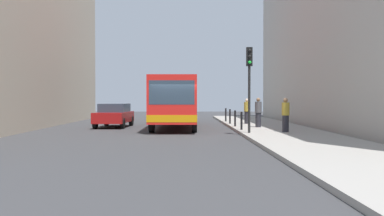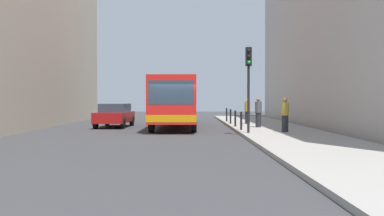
{
  "view_description": "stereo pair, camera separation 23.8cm",
  "coord_description": "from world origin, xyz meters",
  "px_view_note": "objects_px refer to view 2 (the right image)",
  "views": [
    {
      "loc": [
        0.42,
        -23.3,
        1.79
      ],
      "look_at": [
        0.88,
        2.63,
        1.26
      ],
      "focal_mm": 42.5,
      "sensor_mm": 36.0,
      "label": 1
    },
    {
      "loc": [
        0.66,
        -23.3,
        1.79
      ],
      "look_at": [
        0.88,
        2.63,
        1.26
      ],
      "focal_mm": 42.5,
      "sensor_mm": 36.0,
      "label": 2
    }
  ],
  "objects_px": {
    "pedestrian_near_signal": "(285,115)",
    "pedestrian_mid_sidewalk": "(258,112)",
    "bollard_far": "(231,116)",
    "car_beside_bus": "(115,115)",
    "traffic_light": "(249,73)",
    "pedestrian_far_sidewalk": "(248,111)",
    "bollard_near": "(241,121)",
    "bollard_mid": "(235,118)",
    "bollard_farthest": "(227,115)",
    "car_behind_bus": "(174,111)",
    "bus": "(176,100)"
  },
  "relations": [
    {
      "from": "bollard_mid",
      "to": "bollard_near",
      "type": "bearing_deg",
      "value": -90.0
    },
    {
      "from": "bus",
      "to": "traffic_light",
      "type": "bearing_deg",
      "value": 120.83
    },
    {
      "from": "traffic_light",
      "to": "pedestrian_near_signal",
      "type": "xyz_separation_m",
      "value": [
        1.88,
        0.56,
        -2.02
      ]
    },
    {
      "from": "bollard_farthest",
      "to": "pedestrian_far_sidewalk",
      "type": "xyz_separation_m",
      "value": [
        1.1,
        -3.09,
        0.34
      ]
    },
    {
      "from": "bollard_farthest",
      "to": "pedestrian_near_signal",
      "type": "distance_m",
      "value": 10.71
    },
    {
      "from": "bollard_farthest",
      "to": "pedestrian_far_sidewalk",
      "type": "bearing_deg",
      "value": -70.37
    },
    {
      "from": "pedestrian_far_sidewalk",
      "to": "bollard_farthest",
      "type": "bearing_deg",
      "value": -6.4
    },
    {
      "from": "pedestrian_near_signal",
      "to": "bollard_farthest",
      "type": "bearing_deg",
      "value": 118.38
    },
    {
      "from": "bollard_far",
      "to": "car_beside_bus",
      "type": "bearing_deg",
      "value": -170.56
    },
    {
      "from": "traffic_light",
      "to": "bollard_far",
      "type": "bearing_deg",
      "value": 90.71
    },
    {
      "from": "car_behind_bus",
      "to": "bollard_mid",
      "type": "bearing_deg",
      "value": 114.72
    },
    {
      "from": "traffic_light",
      "to": "bollard_farthest",
      "type": "relative_size",
      "value": 4.32
    },
    {
      "from": "car_beside_bus",
      "to": "bollard_far",
      "type": "distance_m",
      "value": 7.51
    },
    {
      "from": "bus",
      "to": "pedestrian_far_sidewalk",
      "type": "relative_size",
      "value": 6.71
    },
    {
      "from": "pedestrian_mid_sidewalk",
      "to": "bollard_mid",
      "type": "bearing_deg",
      "value": 35.77
    },
    {
      "from": "bus",
      "to": "bollard_far",
      "type": "xyz_separation_m",
      "value": [
        3.55,
        1.76,
        -1.1
      ]
    },
    {
      "from": "pedestrian_near_signal",
      "to": "pedestrian_mid_sidewalk",
      "type": "distance_m",
      "value": 3.85
    },
    {
      "from": "traffic_light",
      "to": "pedestrian_near_signal",
      "type": "distance_m",
      "value": 2.81
    },
    {
      "from": "car_behind_bus",
      "to": "pedestrian_far_sidewalk",
      "type": "relative_size",
      "value": 2.73
    },
    {
      "from": "car_behind_bus",
      "to": "bollard_far",
      "type": "distance_m",
      "value": 8.27
    },
    {
      "from": "car_behind_bus",
      "to": "bollard_mid",
      "type": "height_order",
      "value": "car_behind_bus"
    },
    {
      "from": "traffic_light",
      "to": "pedestrian_far_sidewalk",
      "type": "relative_size",
      "value": 2.49
    },
    {
      "from": "car_beside_bus",
      "to": "bollard_near",
      "type": "distance_m",
      "value": 8.8
    },
    {
      "from": "bollard_near",
      "to": "bollard_mid",
      "type": "relative_size",
      "value": 1.0
    },
    {
      "from": "bollard_near",
      "to": "pedestrian_mid_sidewalk",
      "type": "height_order",
      "value": "pedestrian_mid_sidewalk"
    },
    {
      "from": "bollard_farthest",
      "to": "pedestrian_near_signal",
      "type": "bearing_deg",
      "value": -79.35
    },
    {
      "from": "pedestrian_far_sidewalk",
      "to": "bollard_far",
      "type": "bearing_deg",
      "value": 58.58
    },
    {
      "from": "car_behind_bus",
      "to": "pedestrian_mid_sidewalk",
      "type": "height_order",
      "value": "pedestrian_mid_sidewalk"
    },
    {
      "from": "bollard_near",
      "to": "car_beside_bus",
      "type": "bearing_deg",
      "value": 147.37
    },
    {
      "from": "car_behind_bus",
      "to": "pedestrian_far_sidewalk",
      "type": "distance_m",
      "value": 8.94
    },
    {
      "from": "bollard_farthest",
      "to": "pedestrian_far_sidewalk",
      "type": "distance_m",
      "value": 3.3
    },
    {
      "from": "bus",
      "to": "bollard_farthest",
      "type": "relative_size",
      "value": 11.64
    },
    {
      "from": "bollard_mid",
      "to": "bollard_far",
      "type": "relative_size",
      "value": 1.0
    },
    {
      "from": "pedestrian_near_signal",
      "to": "pedestrian_mid_sidewalk",
      "type": "height_order",
      "value": "pedestrian_mid_sidewalk"
    },
    {
      "from": "bus",
      "to": "bollard_mid",
      "type": "bearing_deg",
      "value": 161.75
    },
    {
      "from": "car_beside_bus",
      "to": "pedestrian_far_sidewalk",
      "type": "bearing_deg",
      "value": -169.36
    },
    {
      "from": "pedestrian_mid_sidewalk",
      "to": "pedestrian_far_sidewalk",
      "type": "height_order",
      "value": "pedestrian_mid_sidewalk"
    },
    {
      "from": "traffic_light",
      "to": "car_beside_bus",
      "type": "bearing_deg",
      "value": 137.59
    },
    {
      "from": "car_beside_bus",
      "to": "bollard_mid",
      "type": "bearing_deg",
      "value": 169.77
    },
    {
      "from": "bollard_far",
      "to": "bollard_farthest",
      "type": "bearing_deg",
      "value": 90.0
    },
    {
      "from": "bollard_far",
      "to": "bus",
      "type": "bearing_deg",
      "value": -153.67
    },
    {
      "from": "pedestrian_mid_sidewalk",
      "to": "traffic_light",
      "type": "bearing_deg",
      "value": 142.12
    },
    {
      "from": "bollard_mid",
      "to": "pedestrian_far_sidewalk",
      "type": "xyz_separation_m",
      "value": [
        1.1,
        2.88,
        0.34
      ]
    },
    {
      "from": "car_beside_bus",
      "to": "bollard_farthest",
      "type": "bearing_deg",
      "value": -147.25
    },
    {
      "from": "car_behind_bus",
      "to": "car_beside_bus",
      "type": "bearing_deg",
      "value": 71.45
    },
    {
      "from": "car_behind_bus",
      "to": "bollard_farthest",
      "type": "height_order",
      "value": "car_behind_bus"
    },
    {
      "from": "car_behind_bus",
      "to": "bollard_mid",
      "type": "relative_size",
      "value": 4.74
    },
    {
      "from": "traffic_light",
      "to": "pedestrian_far_sidewalk",
      "type": "xyz_separation_m",
      "value": [
        1.0,
        7.99,
        -2.04
      ]
    },
    {
      "from": "bus",
      "to": "bollard_near",
      "type": "height_order",
      "value": "bus"
    },
    {
      "from": "car_beside_bus",
      "to": "pedestrian_near_signal",
      "type": "relative_size",
      "value": 2.68
    }
  ]
}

